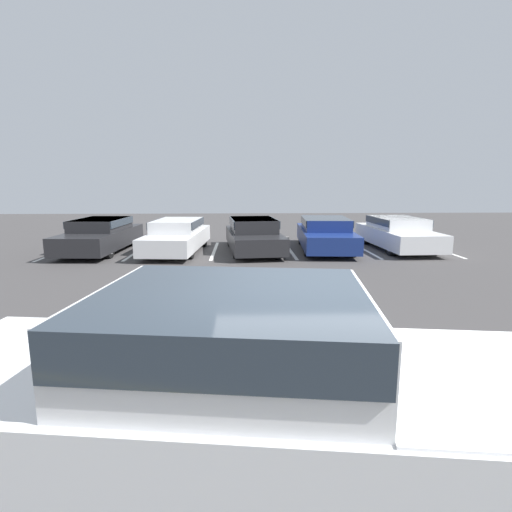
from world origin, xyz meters
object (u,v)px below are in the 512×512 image
Objects in this scene: pickup_truck at (270,399)px; parked_sedan_b at (177,235)px; parked_sedan_d at (325,233)px; parked_sedan_e at (397,232)px; parked_sedan_a at (101,234)px; parked_sedan_c at (253,234)px; wheel_stop_curb at (271,239)px.

parked_sedan_b is at bearing 109.55° from pickup_truck.
parked_sedan_e is (2.82, 0.10, -0.00)m from parked_sedan_d.
parked_sedan_d is (8.44, 0.02, 0.00)m from parked_sedan_a.
parked_sedan_a is 8.44m from parked_sedan_d.
parked_sedan_c reaches higher than parked_sedan_b.
parked_sedan_e reaches higher than parked_sedan_b.
wheel_stop_curb is at bearing 131.78° from parked_sedan_b.
pickup_truck is at bearing 16.65° from parked_sedan_b.
pickup_truck is 13.26m from parked_sedan_a.
parked_sedan_b is 2.82m from parked_sedan_c.
wheel_stop_curb is (1.11, 14.71, -0.79)m from pickup_truck.
pickup_truck reaches higher than parked_sedan_d.
parked_sedan_e is at bearing 71.81° from pickup_truck.
parked_sedan_e reaches higher than wheel_stop_curb.
pickup_truck is at bearing -6.72° from parked_sedan_c.
parked_sedan_d is 3.04× the size of wheel_stop_curb.
parked_sedan_b is at bearing -83.39° from parked_sedan_d.
parked_sedan_d is (2.99, 12.11, -0.21)m from pickup_truck.
wheel_stop_curb is (3.70, 2.82, -0.57)m from parked_sedan_b.
wheel_stop_curb is at bearing 114.39° from parked_sedan_a.
parked_sedan_d and parked_sedan_e have the same top height.
parked_sedan_b is at bearing -142.61° from wheel_stop_curb.
parked_sedan_e is (8.40, 0.33, 0.01)m from parked_sedan_b.
parked_sedan_d is at bearing -89.97° from parked_sedan_e.
pickup_truck is 1.29× the size of parked_sedan_c.
parked_sedan_c is (2.82, 0.01, 0.01)m from parked_sedan_b.
parked_sedan_e is at bearing 96.19° from parked_sedan_d.
parked_sedan_b reaches higher than wheel_stop_curb.
parked_sedan_d is at bearing 92.81° from parked_sedan_a.
parked_sedan_a is at bearing 121.55° from pickup_truck.
parked_sedan_a is at bearing -158.29° from wheel_stop_curb.
pickup_truck reaches higher than wheel_stop_curb.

